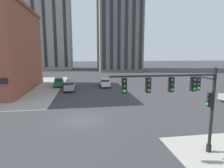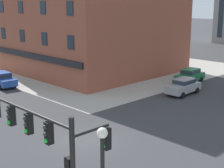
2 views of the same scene
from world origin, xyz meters
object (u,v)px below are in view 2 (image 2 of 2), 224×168
Objects in this scene: car_main_southbound_near at (183,86)px; car_cross_westbound at (2,79)px; traffic_signal_main at (49,147)px; car_main_northbound_near at (190,75)px.

car_main_southbound_near is 0.98× the size of car_cross_westbound.
traffic_signal_main is 1.50× the size of car_cross_westbound.
car_main_southbound_near and car_cross_westbound have the same top height.
car_main_northbound_near and car_cross_westbound have the same top height.
car_main_southbound_near is at bearing 111.17° from traffic_signal_main.
car_main_southbound_near is 20.40m from car_cross_westbound.
traffic_signal_main is 24.61m from car_main_southbound_near.
traffic_signal_main is at bearing -68.83° from car_main_southbound_near.
car_cross_westbound is (-25.29, 10.75, -2.95)m from traffic_signal_main.
car_main_northbound_near is (-11.28, 27.78, -2.95)m from traffic_signal_main.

